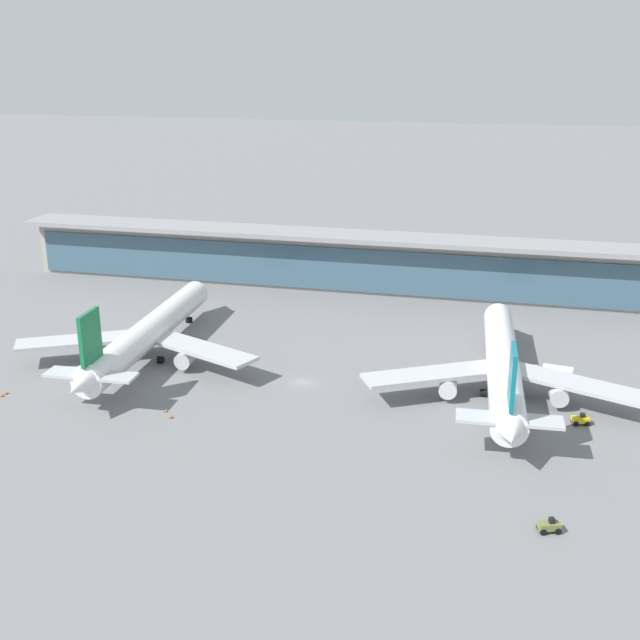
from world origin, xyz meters
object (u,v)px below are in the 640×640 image
object	(u,v)px
service_truck_mid_apron_white	(552,371)
safety_cone_delta	(171,416)
airliner_left_stand	(147,334)
service_truck_by_tail_white	(98,378)
safety_cone_bravo	(2,395)
service_truck_near_nose_yellow	(581,420)
airliner_centre_stand	(503,366)
service_truck_under_wing_olive	(549,526)
safety_cone_alpha	(166,410)
safety_cone_charlie	(6,392)

from	to	relation	value
service_truck_mid_apron_white	safety_cone_delta	size ratio (longest dim) A/B	12.62
airliner_left_stand	safety_cone_delta	world-z (taller)	airliner_left_stand
service_truck_by_tail_white	safety_cone_bravo	bearing A→B (deg)	-144.01
service_truck_near_nose_yellow	airliner_centre_stand	bearing A→B (deg)	144.22
service_truck_under_wing_olive	safety_cone_alpha	bearing A→B (deg)	161.13
service_truck_under_wing_olive	safety_cone_charlie	size ratio (longest dim) A/B	4.66
service_truck_near_nose_yellow	service_truck_under_wing_olive	bearing A→B (deg)	-99.82
airliner_centre_stand	service_truck_mid_apron_white	distance (m)	13.80
service_truck_near_nose_yellow	safety_cone_charlie	world-z (taller)	service_truck_near_nose_yellow
safety_cone_alpha	safety_cone_bravo	distance (m)	31.62
service_truck_under_wing_olive	safety_cone_alpha	size ratio (longest dim) A/B	4.66
service_truck_mid_apron_white	service_truck_under_wing_olive	bearing A→B (deg)	-91.83
safety_cone_bravo	service_truck_by_tail_white	bearing A→B (deg)	35.99
service_truck_under_wing_olive	service_truck_mid_apron_white	size ratio (longest dim) A/B	0.37
airliner_left_stand	airliner_centre_stand	world-z (taller)	same
safety_cone_bravo	service_truck_near_nose_yellow	bearing A→B (deg)	7.54
service_truck_by_tail_white	safety_cone_bravo	size ratio (longest dim) A/B	4.22
safety_cone_alpha	service_truck_near_nose_yellow	bearing A→B (deg)	9.96
service_truck_mid_apron_white	safety_cone_delta	world-z (taller)	service_truck_mid_apron_white
service_truck_near_nose_yellow	service_truck_by_tail_white	size ratio (longest dim) A/B	1.09
service_truck_near_nose_yellow	safety_cone_delta	distance (m)	69.20
service_truck_near_nose_yellow	safety_cone_alpha	distance (m)	70.68
service_truck_near_nose_yellow	safety_cone_delta	xyz separation A→B (m)	(-67.71, -14.27, -0.56)
airliner_left_stand	safety_cone_charlie	bearing A→B (deg)	-128.16
service_truck_by_tail_white	airliner_centre_stand	bearing A→B (deg)	9.95
service_truck_near_nose_yellow	service_truck_mid_apron_white	xyz separation A→B (m)	(-4.19, 19.21, 0.83)
airliner_centre_stand	safety_cone_alpha	distance (m)	60.58
airliner_left_stand	safety_cone_charlie	world-z (taller)	airliner_left_stand
service_truck_under_wing_olive	service_truck_by_tail_white	size ratio (longest dim) A/B	1.10
airliner_left_stand	safety_cone_charlie	distance (m)	28.99
safety_cone_delta	airliner_left_stand	bearing A→B (deg)	122.90
airliner_centre_stand	safety_cone_bravo	distance (m)	90.99
airliner_centre_stand	safety_cone_delta	distance (m)	59.61
service_truck_mid_apron_white	safety_cone_charlie	world-z (taller)	service_truck_mid_apron_white
service_truck_under_wing_olive	airliner_centre_stand	bearing A→B (deg)	99.71
airliner_left_stand	airliner_centre_stand	bearing A→B (deg)	-0.49
service_truck_under_wing_olive	safety_cone_bravo	world-z (taller)	service_truck_under_wing_olive
safety_cone_alpha	safety_cone_delta	bearing A→B (deg)	-47.21
safety_cone_delta	service_truck_by_tail_white	bearing A→B (deg)	151.10
safety_cone_alpha	airliner_left_stand	bearing A→B (deg)	121.86
service_truck_by_tail_white	safety_cone_delta	size ratio (longest dim) A/B	4.22
service_truck_mid_apron_white	safety_cone_alpha	distance (m)	72.60
service_truck_near_nose_yellow	safety_cone_bravo	xyz separation A→B (m)	(-101.22, -13.40, -0.56)
airliner_left_stand	service_truck_under_wing_olive	distance (m)	89.49
safety_cone_bravo	safety_cone_delta	distance (m)	33.51
service_truck_under_wing_olive	safety_cone_charlie	bearing A→B (deg)	167.12
service_truck_near_nose_yellow	safety_cone_charlie	size ratio (longest dim) A/B	4.59
safety_cone_charlie	service_truck_by_tail_white	bearing A→B (deg)	32.70
service_truck_under_wing_olive	service_truck_mid_apron_white	distance (m)	53.24
safety_cone_alpha	service_truck_under_wing_olive	bearing A→B (deg)	-18.87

